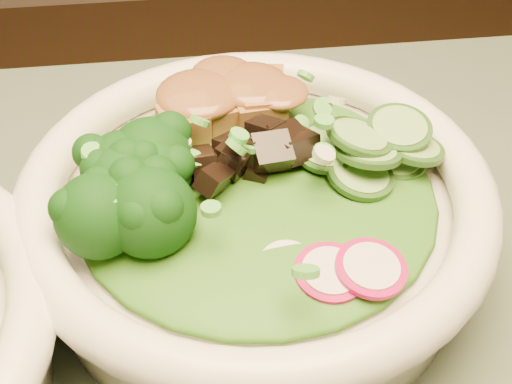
{
  "coord_description": "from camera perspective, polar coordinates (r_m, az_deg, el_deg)",
  "views": [
    {
      "loc": [
        0.12,
        -0.19,
        1.11
      ],
      "look_at": [
        0.16,
        0.13,
        0.81
      ],
      "focal_mm": 50.0,
      "sensor_mm": 36.0,
      "label": 1
    }
  ],
  "objects": [
    {
      "name": "salad_bowl",
      "position": [
        0.46,
        0.0,
        -1.97
      ],
      "size": [
        0.3,
        0.3,
        0.08
      ],
      "rotation": [
        0.0,
        0.0,
        0.19
      ],
      "color": "white",
      "rests_on": "dining_table"
    },
    {
      "name": "cucumber_slices",
      "position": [
        0.45,
        8.59,
        3.39
      ],
      "size": [
        0.09,
        0.09,
        0.04
      ],
      "primitive_type": null,
      "rotation": [
        0.0,
        0.0,
        0.19
      ],
      "color": "#83B966",
      "rests_on": "salad_bowl"
    },
    {
      "name": "broccoli_florets",
      "position": [
        0.41,
        -8.85,
        -0.48
      ],
      "size": [
        0.1,
        0.09,
        0.05
      ],
      "primitive_type": null,
      "rotation": [
        0.0,
        0.0,
        0.19
      ],
      "color": "black",
      "rests_on": "salad_bowl"
    },
    {
      "name": "mushroom_heap",
      "position": [
        0.44,
        -0.61,
        2.74
      ],
      "size": [
        0.09,
        0.09,
        0.04
      ],
      "primitive_type": null,
      "rotation": [
        0.0,
        0.0,
        0.19
      ],
      "color": "black",
      "rests_on": "salad_bowl"
    },
    {
      "name": "scallion_garnish",
      "position": [
        0.42,
        0.0,
        2.81
      ],
      "size": [
        0.21,
        0.21,
        0.03
      ],
      "primitive_type": null,
      "color": "#52AE3D",
      "rests_on": "salad_bowl"
    },
    {
      "name": "tofu_cubes",
      "position": [
        0.48,
        -2.68,
        6.56
      ],
      "size": [
        0.11,
        0.08,
        0.04
      ],
      "primitive_type": null,
      "rotation": [
        0.0,
        0.0,
        0.19
      ],
      "color": "#935D31",
      "rests_on": "salad_bowl"
    },
    {
      "name": "peanut_sauce",
      "position": [
        0.47,
        -2.74,
        7.96
      ],
      "size": [
        0.08,
        0.06,
        0.02
      ],
      "primitive_type": "ellipsoid",
      "color": "brown",
      "rests_on": "tofu_cubes"
    },
    {
      "name": "lettuce_bed",
      "position": [
        0.44,
        0.0,
        0.1
      ],
      "size": [
        0.22,
        0.22,
        0.03
      ],
      "primitive_type": "ellipsoid",
      "color": "#215712",
      "rests_on": "salad_bowl"
    },
    {
      "name": "radish_slices",
      "position": [
        0.39,
        4.21,
        -6.02
      ],
      "size": [
        0.13,
        0.07,
        0.02
      ],
      "primitive_type": null,
      "rotation": [
        0.0,
        0.0,
        0.19
      ],
      "color": "#A40C49",
      "rests_on": "salad_bowl"
    }
  ]
}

